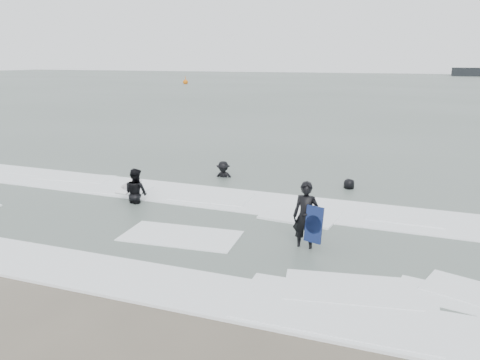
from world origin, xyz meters
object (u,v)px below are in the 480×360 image
(surfer_breaker, at_px, (223,179))
(surfer_right_far, at_px, (349,190))
(surfer_centre, at_px, (304,250))
(buoy, at_px, (185,82))
(surfer_wading, at_px, (137,203))

(surfer_breaker, height_order, surfer_right_far, surfer_breaker)
(surfer_centre, relative_size, buoy, 1.16)
(surfer_centre, distance_m, surfer_right_far, 6.44)
(buoy, bearing_deg, surfer_centre, -60.27)
(surfer_wading, height_order, surfer_right_far, surfer_wading)
(surfer_wading, bearing_deg, surfer_breaker, -95.41)
(surfer_breaker, bearing_deg, surfer_right_far, -6.99)
(surfer_centre, bearing_deg, buoy, 123.26)
(surfer_centre, bearing_deg, surfer_breaker, 132.34)
(surfer_wading, distance_m, surfer_right_far, 8.14)
(surfer_right_far, bearing_deg, buoy, -103.15)
(surfer_wading, xyz_separation_m, buoy, (-35.29, 71.31, 0.42))
(surfer_centre, relative_size, surfer_wading, 1.05)
(surfer_right_far, relative_size, buoy, 0.97)
(surfer_wading, xyz_separation_m, surfer_right_far, (6.78, 4.51, 0.00))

